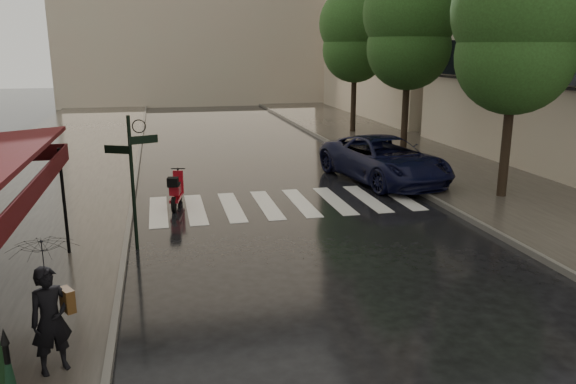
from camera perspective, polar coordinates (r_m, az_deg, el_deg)
name	(u,v)px	position (r m, az deg, el deg)	size (l,w,h in m)	color
ground	(199,298)	(10.80, -9.04, -10.58)	(120.00, 120.00, 0.00)	black
sidewalk_near	(53,172)	(22.59, -22.80, 1.90)	(6.00, 60.00, 0.12)	#38332D
sidewalk_far	(419,155)	(24.72, 13.18, 3.66)	(5.50, 60.00, 0.12)	#38332D
curb_near	(137,168)	(22.25, -15.06, 2.41)	(0.12, 60.00, 0.16)	#595651
curb_far	(357,158)	(23.63, 7.05, 3.49)	(0.12, 60.00, 0.16)	#595651
crosswalk	(284,204)	(16.79, -0.40, -1.18)	(7.85, 3.20, 0.01)	silver
signpost	(132,172)	(13.08, -15.55, 2.00)	(1.17, 0.29, 3.10)	black
tree_near	(518,19)	(17.94, 22.36, 15.94)	(3.80, 3.80, 7.99)	black
tree_mid	(410,20)	(24.01, 12.29, 16.69)	(3.80, 3.80, 8.34)	black
tree_far	(356,29)	(30.56, 6.88, 16.11)	(3.80, 3.80, 8.16)	black
pedestrian_with_umbrella	(45,265)	(8.27, -23.49, -6.78)	(1.26, 1.26, 2.39)	black
scooter	(176,191)	(16.65, -11.30, 0.10)	(0.58, 1.57, 1.04)	black
parked_car	(384,159)	(19.77, 9.73, 3.29)	(2.57, 5.57, 1.55)	black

